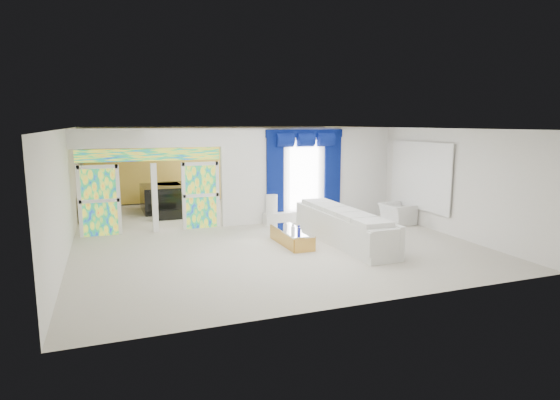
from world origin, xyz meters
name	(u,v)px	position (x,y,z in m)	size (l,w,h in m)	color
floor	(256,231)	(0.00, 0.00, 0.00)	(12.00, 12.00, 0.00)	#B7AF9E
dividing_wall	(310,174)	(2.15, 1.00, 1.50)	(5.70, 0.18, 3.00)	white
dividing_header	(149,138)	(-2.85, 1.00, 2.73)	(4.30, 0.18, 0.55)	white
stained_panel_left	(99,201)	(-4.28, 1.00, 1.00)	(0.95, 0.04, 2.00)	#994C3F
stained_panel_right	(201,195)	(-1.42, 1.00, 1.00)	(0.95, 0.04, 2.00)	#994C3F
stained_transom	(150,155)	(-2.85, 1.00, 2.25)	(4.00, 0.05, 0.35)	#994C3F
window_pane	(304,176)	(1.90, 0.90, 1.45)	(1.00, 0.02, 2.30)	white
blue_drape_left	(275,179)	(0.90, 0.87, 1.40)	(0.55, 0.10, 2.80)	#030F45
blue_drape_right	(332,177)	(2.90, 0.87, 1.40)	(0.55, 0.10, 2.80)	#030F45
blue_pelmet	(305,133)	(1.90, 0.87, 2.82)	(2.60, 0.12, 0.25)	#030F45
wall_mirror	(420,176)	(4.94, -1.00, 1.55)	(0.04, 2.70, 1.90)	white
gold_curtains	(213,164)	(0.00, 5.90, 1.50)	(9.70, 0.12, 2.90)	gold
white_sofa	(343,228)	(1.77, -2.06, 0.39)	(0.88, 4.13, 0.79)	silver
coffee_table	(292,237)	(0.42, -1.76, 0.19)	(0.57, 1.71, 0.38)	#BF8D3B
console_table	(281,218)	(1.03, 0.72, 0.18)	(1.09, 0.35, 0.36)	silver
table_lamp	(272,204)	(0.73, 0.72, 0.65)	(0.36, 0.36, 0.58)	silver
armchair	(397,214)	(4.50, -0.55, 0.32)	(0.97, 0.85, 0.63)	silver
grand_piano	(162,198)	(-2.23, 4.25, 0.46)	(1.39, 1.83, 0.92)	black
piano_bench	(168,215)	(-2.23, 2.65, 0.15)	(0.91, 0.35, 0.30)	black
tv_console	(91,209)	(-4.59, 3.11, 0.43)	(0.59, 0.54, 0.86)	tan
chandelier	(160,138)	(-2.30, 3.40, 2.65)	(0.60, 0.60, 0.60)	gold
decanters	(292,229)	(0.36, -1.96, 0.46)	(0.14, 0.94, 0.20)	#161C98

